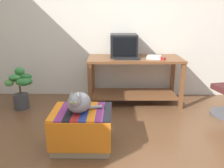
# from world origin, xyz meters

# --- Properties ---
(ground_plane) EXTENTS (14.00, 14.00, 0.00)m
(ground_plane) POSITION_xyz_m (0.00, 0.00, 0.00)
(ground_plane) COLOR brown
(back_wall) EXTENTS (8.00, 0.10, 2.60)m
(back_wall) POSITION_xyz_m (0.00, 2.05, 1.30)
(back_wall) COLOR silver
(back_wall) RESTS_ON ground_plane
(desk) EXTENTS (1.52, 0.70, 0.77)m
(desk) POSITION_xyz_m (0.31, 1.60, 0.53)
(desk) COLOR brown
(desk) RESTS_ON ground_plane
(tv_monitor) EXTENTS (0.44, 0.45, 0.36)m
(tv_monitor) POSITION_xyz_m (0.13, 1.70, 0.95)
(tv_monitor) COLOR black
(tv_monitor) RESTS_ON desk
(keyboard) EXTENTS (0.40, 0.16, 0.02)m
(keyboard) POSITION_xyz_m (0.17, 1.45, 0.79)
(keyboard) COLOR black
(keyboard) RESTS_ON desk
(book) EXTENTS (0.27, 0.30, 0.03)m
(book) POSITION_xyz_m (0.61, 1.55, 0.79)
(book) COLOR white
(book) RESTS_ON desk
(ottoman_with_blanket) EXTENTS (0.66, 0.55, 0.44)m
(ottoman_with_blanket) POSITION_xyz_m (-0.38, 0.19, 0.22)
(ottoman_with_blanket) COLOR tan
(ottoman_with_blanket) RESTS_ON ground_plane
(cat) EXTENTS (0.39, 0.36, 0.28)m
(cat) POSITION_xyz_m (-0.40, 0.15, 0.55)
(cat) COLOR gray
(cat) RESTS_ON ottoman_with_blanket
(potted_plant) EXTENTS (0.40, 0.35, 0.65)m
(potted_plant) POSITION_xyz_m (-1.49, 1.30, 0.33)
(potted_plant) COLOR #3D3D42
(potted_plant) RESTS_ON ground_plane
(stapler) EXTENTS (0.10, 0.10, 0.04)m
(stapler) POSITION_xyz_m (0.71, 1.42, 0.79)
(stapler) COLOR #A31E1E
(stapler) RESTS_ON desk
(pen) EXTENTS (0.14, 0.01, 0.01)m
(pen) POSITION_xyz_m (0.71, 1.61, 0.78)
(pen) COLOR #B7B7BC
(pen) RESTS_ON desk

